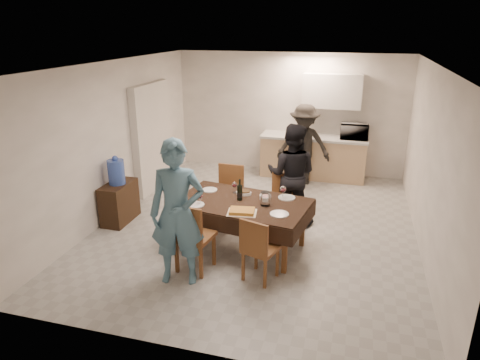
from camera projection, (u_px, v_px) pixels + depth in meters
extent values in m
cube|color=#A9A9A5|center=(257.00, 225.00, 7.10)|extent=(5.00, 6.00, 0.02)
cube|color=white|center=(260.00, 64.00, 6.21)|extent=(5.00, 6.00, 0.02)
cube|color=white|center=(289.00, 114.00, 9.37)|extent=(5.00, 0.02, 2.60)
cube|color=white|center=(185.00, 237.00, 3.94)|extent=(5.00, 0.02, 2.60)
cube|color=white|center=(115.00, 139.00, 7.27)|extent=(0.02, 6.00, 2.60)
cube|color=white|center=(431.00, 163.00, 6.03)|extent=(0.02, 6.00, 2.60)
cube|color=silver|center=(152.00, 137.00, 8.43)|extent=(0.15, 1.40, 2.10)
cube|color=tan|center=(313.00, 158.00, 9.23)|extent=(2.20, 0.60, 0.86)
cube|color=#B6B6B1|center=(314.00, 137.00, 9.08)|extent=(2.24, 0.64, 0.05)
cube|color=silver|center=(332.00, 91.00, 8.80)|extent=(1.20, 0.34, 0.70)
cube|color=black|center=(242.00, 203.00, 6.18)|extent=(2.03, 1.38, 0.04)
cube|color=brown|center=(242.00, 226.00, 6.31)|extent=(0.07, 0.07, 0.70)
cube|color=brown|center=(195.00, 236.00, 5.69)|extent=(0.52, 0.52, 0.05)
cube|color=brown|center=(188.00, 225.00, 5.42)|extent=(0.45, 0.11, 0.49)
cube|color=brown|center=(261.00, 249.00, 5.49)|extent=(0.51, 0.51, 0.05)
cube|color=brown|center=(258.00, 239.00, 5.24)|extent=(0.39, 0.16, 0.43)
cube|color=brown|center=(228.00, 196.00, 7.06)|extent=(0.45, 0.45, 0.05)
cube|color=brown|center=(224.00, 186.00, 6.79)|extent=(0.44, 0.06, 0.47)
cube|color=brown|center=(281.00, 204.00, 6.85)|extent=(0.43, 0.43, 0.05)
cube|color=brown|center=(280.00, 194.00, 6.59)|extent=(0.41, 0.06, 0.44)
cube|color=#311F10|center=(119.00, 202.00, 7.16)|extent=(0.36, 0.73, 0.67)
cylinder|color=#4268D5|center=(116.00, 172.00, 6.98)|extent=(0.27, 0.27, 0.40)
cylinder|color=white|center=(265.00, 199.00, 6.01)|extent=(0.13, 0.13, 0.20)
cube|color=gold|center=(242.00, 211.00, 5.80)|extent=(0.43, 0.35, 0.05)
cylinder|color=white|center=(265.00, 197.00, 6.25)|extent=(0.16, 0.16, 0.06)
cylinder|color=white|center=(244.00, 193.00, 6.44)|extent=(0.22, 0.22, 0.04)
cylinder|color=white|center=(196.00, 205.00, 6.05)|extent=(0.25, 0.25, 0.01)
cylinder|color=white|center=(279.00, 214.00, 5.75)|extent=(0.26, 0.26, 0.01)
cylinder|color=white|center=(210.00, 190.00, 6.60)|extent=(0.23, 0.23, 0.01)
cylinder|color=white|center=(287.00, 198.00, 6.30)|extent=(0.25, 0.25, 0.01)
imported|color=silver|center=(355.00, 131.00, 8.81)|extent=(0.56, 0.38, 0.31)
imported|color=teal|center=(177.00, 213.00, 5.29)|extent=(0.77, 0.60, 1.89)
imported|color=black|center=(291.00, 175.00, 6.95)|extent=(0.85, 0.68, 1.69)
imported|color=black|center=(304.00, 145.00, 8.73)|extent=(1.07, 0.62, 1.66)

